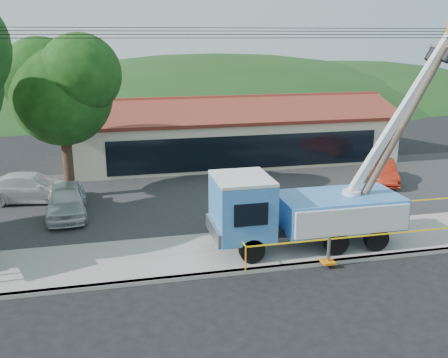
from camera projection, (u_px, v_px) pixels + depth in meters
name	position (u px, v px, depth m)	size (l,w,h in m)	color
ground	(258.00, 300.00, 17.12)	(120.00, 120.00, 0.00)	black
curb	(243.00, 271.00, 19.06)	(60.00, 0.25, 0.15)	gray
sidewalk	(231.00, 251.00, 20.84)	(60.00, 4.00, 0.15)	gray
parking_lot	(198.00, 195.00, 28.35)	(60.00, 12.00, 0.10)	#28282B
strip_mall	(233.00, 134.00, 36.17)	(22.50, 8.53, 4.67)	beige
tree_lot	(61.00, 86.00, 26.08)	(6.30, 5.60, 8.94)	#332316
hill_west	(29.00, 105.00, 65.45)	(78.40, 56.00, 28.00)	#1C3914
hill_center	(215.00, 100.00, 70.78)	(89.60, 64.00, 32.00)	#1C3914
hill_east	(345.00, 96.00, 75.05)	(72.80, 52.00, 26.00)	#1C3914
utility_truck	(301.00, 207.00, 20.77)	(10.41, 4.29, 9.18)	black
leaning_pole	(401.00, 127.00, 20.70)	(4.84, 1.93, 9.08)	brown
caution_tape	(365.00, 223.00, 21.63)	(11.74, 3.52, 1.02)	orange
car_silver	(68.00, 217.00, 24.95)	(1.90, 4.73, 1.61)	#BABDC2
car_red	(381.00, 184.00, 30.58)	(1.45, 4.16, 1.37)	#A82310
car_white	(34.00, 203.00, 27.13)	(2.16, 5.31, 1.54)	silver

